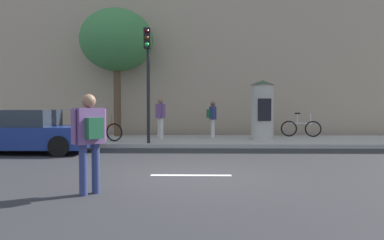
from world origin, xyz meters
The scene contains 13 objects.
ground_plane centered at (0.00, 0.00, 0.00)m, with size 80.00×80.00×0.00m, color #2B2B2D.
sidewalk_curb centered at (0.00, 7.00, 0.07)m, with size 36.00×4.00×0.15m, color #B2ADA3.
lane_markings centered at (0.00, 0.00, 0.00)m, with size 25.80×0.16×0.01m.
building_backdrop centered at (0.00, 12.00, 5.56)m, with size 36.00×5.00×11.11m, color tan.
traffic_light centered at (-1.71, 5.24, 3.01)m, with size 0.24×0.45×4.24m.
poster_column centered at (2.81, 6.83, 1.40)m, with size 0.99×0.99×2.46m.
street_tree centered at (-3.58, 8.42, 4.53)m, with size 3.33×3.33×5.83m.
pedestrian_in_dark_shirt centered at (-1.72, -1.72, 1.06)m, with size 0.54×0.54×1.75m.
pedestrian_in_red_top centered at (0.78, 7.76, 1.10)m, with size 0.43×0.65×1.59m.
pedestrian_tallest centered at (-1.48, 7.40, 1.18)m, with size 0.46×0.58×1.73m.
bicycle_leaning centered at (-3.66, 6.13, 0.54)m, with size 1.72×0.54×1.09m.
bicycle_upright centered at (4.81, 8.22, 0.54)m, with size 1.74×0.45×1.09m.
parked_car_dark centered at (-5.62, 3.64, 0.69)m, with size 4.27×1.86×1.42m.
Camera 1 is at (0.17, -7.79, 1.55)m, focal length 32.98 mm.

